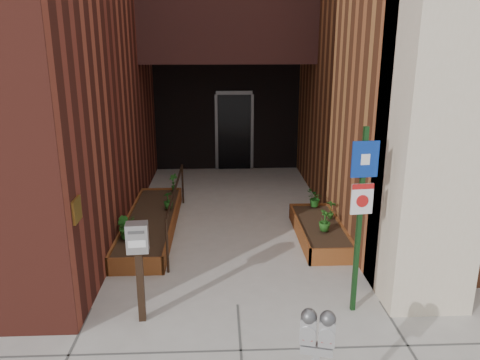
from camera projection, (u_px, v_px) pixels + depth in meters
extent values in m
plane|color=#9E9991|center=(237.00, 305.00, 6.45)|extent=(80.00, 80.00, 0.00)
cube|color=beige|center=(431.00, 144.00, 6.13)|extent=(1.10, 1.20, 4.40)
cube|color=black|center=(227.00, 19.00, 11.06)|extent=(4.20, 2.00, 2.00)
cube|color=black|center=(227.00, 115.00, 13.11)|extent=(4.00, 0.30, 3.00)
cube|color=black|center=(234.00, 132.00, 13.08)|extent=(0.90, 0.06, 2.10)
cube|color=#B79338|center=(76.00, 210.00, 5.75)|extent=(0.04, 0.30, 0.30)
cube|color=brown|center=(135.00, 267.00, 7.23)|extent=(0.90, 0.04, 0.30)
cube|color=brown|center=(162.00, 194.00, 10.63)|extent=(0.90, 0.04, 0.30)
cube|color=brown|center=(128.00, 224.00, 8.91)|extent=(0.04, 3.60, 0.30)
cube|color=brown|center=(173.00, 223.00, 8.95)|extent=(0.04, 3.60, 0.30)
cube|color=black|center=(151.00, 225.00, 8.94)|extent=(0.82, 3.52, 0.26)
cube|color=brown|center=(333.00, 257.00, 7.55)|extent=(0.80, 0.04, 0.30)
cube|color=brown|center=(309.00, 211.00, 9.62)|extent=(0.80, 0.04, 0.30)
cube|color=brown|center=(299.00, 231.00, 8.57)|extent=(0.04, 2.20, 0.30)
cube|color=brown|center=(340.00, 231.00, 8.60)|extent=(0.04, 2.20, 0.30)
cube|color=black|center=(320.00, 232.00, 8.59)|extent=(0.72, 2.12, 0.26)
cylinder|color=black|center=(167.00, 246.00, 7.24)|extent=(0.04, 0.04, 0.90)
cylinder|color=black|center=(183.00, 184.00, 10.40)|extent=(0.04, 0.04, 0.90)
cylinder|color=black|center=(175.00, 188.00, 8.70)|extent=(0.04, 3.30, 0.04)
cube|color=#B1B1B4|center=(317.00, 348.00, 4.01)|extent=(0.30, 0.18, 0.07)
cube|color=#B1B1B4|center=(308.00, 330.00, 3.98)|extent=(0.16, 0.12, 0.24)
sphere|color=#59595B|center=(309.00, 316.00, 3.94)|extent=(0.14, 0.14, 0.14)
cube|color=white|center=(308.00, 332.00, 3.93)|extent=(0.08, 0.03, 0.05)
cube|color=#B21414|center=(308.00, 339.00, 3.95)|extent=(0.08, 0.03, 0.03)
cube|color=#B1B1B4|center=(327.00, 333.00, 3.95)|extent=(0.16, 0.12, 0.24)
sphere|color=#59595B|center=(328.00, 318.00, 3.91)|extent=(0.14, 0.14, 0.14)
cube|color=white|center=(327.00, 334.00, 3.90)|extent=(0.08, 0.03, 0.05)
cube|color=#B21414|center=(326.00, 342.00, 3.92)|extent=(0.08, 0.03, 0.03)
cube|color=#133514|center=(359.00, 223.00, 5.99)|extent=(0.06, 0.06, 2.51)
cube|color=navy|center=(365.00, 159.00, 5.71)|extent=(0.34, 0.06, 0.46)
cube|color=white|center=(365.00, 159.00, 5.70)|extent=(0.11, 0.03, 0.14)
cube|color=white|center=(362.00, 199.00, 5.86)|extent=(0.29, 0.05, 0.40)
cube|color=#B21414|center=(363.00, 187.00, 5.80)|extent=(0.28, 0.04, 0.07)
cylinder|color=#B21414|center=(362.00, 201.00, 5.85)|extent=(0.16, 0.03, 0.16)
cube|color=black|center=(141.00, 286.00, 5.97)|extent=(0.10, 0.10, 0.99)
cube|color=#ABABAD|center=(137.00, 237.00, 5.78)|extent=(0.28, 0.22, 0.38)
cube|color=#59595B|center=(136.00, 233.00, 5.65)|extent=(0.20, 0.03, 0.04)
cube|color=white|center=(137.00, 244.00, 5.69)|extent=(0.22, 0.03, 0.09)
imported|color=#27621C|center=(126.00, 225.00, 8.00)|extent=(0.44, 0.44, 0.35)
imported|color=#1F5D1A|center=(123.00, 228.00, 7.84)|extent=(0.30, 0.30, 0.39)
imported|color=#1A4F16|center=(168.00, 200.00, 9.26)|extent=(0.27, 0.27, 0.34)
imported|color=#20611B|center=(174.00, 182.00, 10.38)|extent=(0.28, 0.28, 0.38)
imported|color=#205618|center=(325.00, 220.00, 8.17)|extent=(0.28, 0.28, 0.38)
imported|color=#245317|center=(331.00, 209.00, 8.72)|extent=(0.27, 0.27, 0.37)
imported|color=#194F16|center=(315.00, 198.00, 9.36)|extent=(0.44, 0.44, 0.35)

